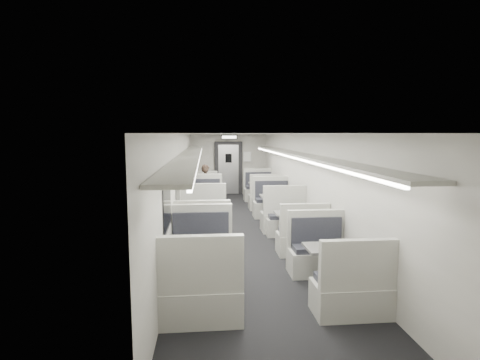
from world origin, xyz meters
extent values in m
cube|color=black|center=(0.00, 0.00, -0.06)|extent=(3.00, 12.00, 0.12)
cube|color=white|center=(0.00, 0.00, 2.46)|extent=(3.00, 12.00, 0.12)
cube|color=beige|center=(0.00, 6.06, 1.20)|extent=(3.00, 0.12, 2.40)
cube|color=beige|center=(0.00, -6.06, 1.20)|extent=(3.00, 0.12, 2.40)
cube|color=beige|center=(-1.56, 0.00, 1.20)|extent=(0.12, 12.00, 2.40)
cube|color=beige|center=(1.56, 0.00, 1.20)|extent=(0.12, 12.00, 2.40)
cube|color=#ABABA1|center=(-1.00, 2.56, 0.22)|extent=(1.01, 0.56, 0.43)
cube|color=black|center=(-1.00, 2.59, 0.48)|extent=(0.90, 0.45, 0.10)
cube|color=#ABABA1|center=(-1.00, 2.35, 0.77)|extent=(1.01, 0.11, 0.67)
cube|color=#ABABA1|center=(-1.00, 4.05, 0.22)|extent=(1.01, 0.56, 0.43)
cube|color=black|center=(-1.00, 4.02, 0.48)|extent=(0.90, 0.45, 0.10)
cube|color=#ABABA1|center=(-1.00, 4.26, 0.77)|extent=(1.01, 0.11, 0.67)
cylinder|color=silver|center=(-1.00, 3.31, 0.33)|extent=(0.10, 0.10, 0.66)
cylinder|color=silver|center=(-1.00, 3.31, 0.01)|extent=(0.34, 0.34, 0.03)
cube|color=slate|center=(-1.00, 3.31, 0.70)|extent=(0.84, 0.57, 0.04)
cube|color=#ABABA1|center=(-1.00, 0.17, 0.24)|extent=(1.14, 0.63, 0.48)
cube|color=black|center=(-1.00, 0.20, 0.54)|extent=(1.01, 0.50, 0.11)
cube|color=#ABABA1|center=(-1.00, -0.06, 0.86)|extent=(1.14, 0.13, 0.75)
cube|color=#ABABA1|center=(-1.00, 1.85, 0.24)|extent=(1.14, 0.63, 0.48)
cube|color=black|center=(-1.00, 1.81, 0.54)|extent=(1.01, 0.50, 0.11)
cube|color=#ABABA1|center=(-1.00, 2.08, 0.86)|extent=(1.14, 0.13, 0.75)
cylinder|color=silver|center=(-1.00, 1.01, 0.37)|extent=(0.11, 0.11, 0.74)
cylinder|color=silver|center=(-1.00, 1.01, 0.02)|extent=(0.39, 0.39, 0.03)
cube|color=slate|center=(-1.00, 1.01, 0.78)|extent=(0.95, 0.64, 0.04)
cube|color=#ABABA1|center=(-1.00, -1.79, 0.23)|extent=(1.09, 0.60, 0.46)
cube|color=black|center=(-1.00, -1.75, 0.51)|extent=(0.96, 0.48, 0.10)
cube|color=#ABABA1|center=(-1.00, -2.01, 0.82)|extent=(1.09, 0.12, 0.72)
cube|color=#ABABA1|center=(-1.00, -0.19, 0.23)|extent=(1.09, 0.60, 0.46)
cube|color=black|center=(-1.00, -0.22, 0.51)|extent=(0.96, 0.48, 0.10)
cube|color=#ABABA1|center=(-1.00, 0.03, 0.82)|extent=(1.09, 0.12, 0.72)
cylinder|color=silver|center=(-1.00, -0.99, 0.35)|extent=(0.10, 0.10, 0.71)
cylinder|color=silver|center=(-1.00, -0.99, 0.02)|extent=(0.37, 0.37, 0.03)
cube|color=slate|center=(-1.00, -0.99, 0.75)|extent=(0.90, 0.61, 0.04)
cube|color=#ABABA1|center=(-1.00, -4.22, 0.23)|extent=(1.09, 0.61, 0.46)
cube|color=black|center=(-1.00, -4.19, 0.51)|extent=(0.97, 0.48, 0.10)
cube|color=#ABABA1|center=(-1.00, -4.44, 0.82)|extent=(1.09, 0.12, 0.72)
cube|color=#ABABA1|center=(-1.00, -2.62, 0.23)|extent=(1.09, 0.61, 0.46)
cube|color=black|center=(-1.00, -2.65, 0.51)|extent=(0.97, 0.48, 0.10)
cube|color=#ABABA1|center=(-1.00, -2.40, 0.82)|extent=(1.09, 0.12, 0.72)
cylinder|color=silver|center=(-1.00, -3.42, 0.35)|extent=(0.10, 0.10, 0.71)
cylinder|color=silver|center=(-1.00, -3.42, 0.02)|extent=(0.37, 0.37, 0.03)
cube|color=slate|center=(-1.00, -3.42, 0.75)|extent=(0.90, 0.62, 0.04)
cube|color=#ABABA1|center=(1.00, 2.85, 0.22)|extent=(1.06, 0.59, 0.45)
cube|color=black|center=(1.00, 2.88, 0.50)|extent=(0.94, 0.47, 0.10)
cube|color=#ABABA1|center=(1.00, 2.64, 0.80)|extent=(1.06, 0.12, 0.70)
cube|color=#ABABA1|center=(1.00, 4.41, 0.22)|extent=(1.06, 0.59, 0.45)
cube|color=black|center=(1.00, 4.38, 0.50)|extent=(0.94, 0.47, 0.10)
cube|color=#ABABA1|center=(1.00, 4.63, 0.80)|extent=(1.06, 0.12, 0.70)
cylinder|color=silver|center=(1.00, 3.63, 0.34)|extent=(0.10, 0.10, 0.69)
cylinder|color=silver|center=(1.00, 3.63, 0.01)|extent=(0.36, 0.36, 0.03)
cube|color=slate|center=(1.00, 3.63, 0.73)|extent=(0.88, 0.60, 0.04)
cube|color=#ABABA1|center=(1.00, 0.10, 0.23)|extent=(1.08, 0.60, 0.46)
cube|color=black|center=(1.00, 0.13, 0.51)|extent=(0.96, 0.48, 0.10)
cube|color=#ABABA1|center=(1.00, -0.12, 0.81)|extent=(1.08, 0.12, 0.71)
cube|color=#ABABA1|center=(1.00, 1.69, 0.23)|extent=(1.08, 0.60, 0.46)
cube|color=black|center=(1.00, 1.66, 0.51)|extent=(0.96, 0.48, 0.10)
cube|color=#ABABA1|center=(1.00, 1.91, 0.81)|extent=(1.08, 0.12, 0.71)
cylinder|color=silver|center=(1.00, 0.89, 0.35)|extent=(0.10, 0.10, 0.70)
cylinder|color=silver|center=(1.00, 0.89, 0.02)|extent=(0.37, 0.37, 0.03)
cube|color=slate|center=(1.00, 0.89, 0.74)|extent=(0.90, 0.61, 0.04)
cube|color=#ABABA1|center=(1.00, -1.69, 0.21)|extent=(0.98, 0.54, 0.41)
cube|color=black|center=(1.00, -1.66, 0.46)|extent=(0.87, 0.43, 0.09)
cube|color=#ABABA1|center=(1.00, -1.89, 0.74)|extent=(0.98, 0.11, 0.65)
cube|color=#ABABA1|center=(1.00, -0.25, 0.21)|extent=(0.98, 0.54, 0.41)
cube|color=black|center=(1.00, -0.28, 0.46)|extent=(0.87, 0.43, 0.09)
cube|color=#ABABA1|center=(1.00, -0.05, 0.74)|extent=(0.98, 0.11, 0.65)
cylinder|color=silver|center=(1.00, -0.97, 0.32)|extent=(0.09, 0.09, 0.64)
cylinder|color=silver|center=(1.00, -0.97, 0.01)|extent=(0.33, 0.33, 0.03)
cube|color=slate|center=(1.00, -0.97, 0.67)|extent=(0.81, 0.55, 0.04)
cube|color=#ABABA1|center=(1.00, -4.25, 0.21)|extent=(0.99, 0.55, 0.42)
cube|color=black|center=(1.00, -4.22, 0.47)|extent=(0.88, 0.44, 0.09)
cube|color=#ABABA1|center=(1.00, -4.45, 0.75)|extent=(0.99, 0.11, 0.66)
cube|color=#ABABA1|center=(1.00, -2.79, 0.21)|extent=(0.99, 0.55, 0.42)
cube|color=black|center=(1.00, -2.81, 0.47)|extent=(0.88, 0.44, 0.09)
cube|color=#ABABA1|center=(1.00, -2.58, 0.75)|extent=(0.99, 0.11, 0.66)
cylinder|color=silver|center=(1.00, -3.52, 0.32)|extent=(0.09, 0.09, 0.65)
cylinder|color=silver|center=(1.00, -3.52, 0.01)|extent=(0.34, 0.34, 0.03)
cube|color=slate|center=(1.00, -3.52, 0.69)|extent=(0.83, 0.56, 0.04)
imported|color=black|center=(-0.91, 2.81, 0.73)|extent=(0.55, 0.38, 1.46)
cube|color=black|center=(-1.49, 3.40, 1.35)|extent=(0.02, 1.18, 0.84)
cube|color=black|center=(-1.49, 1.20, 1.35)|extent=(0.02, 1.18, 0.84)
cube|color=black|center=(-1.49, -1.00, 1.35)|extent=(0.02, 1.18, 0.84)
cube|color=black|center=(-1.49, -3.20, 1.35)|extent=(0.02, 1.18, 0.84)
cube|color=#ABABA1|center=(-1.26, -0.30, 1.92)|extent=(0.46, 10.40, 0.05)
cube|color=white|center=(-1.06, -0.30, 1.87)|extent=(0.05, 10.20, 0.04)
cube|color=#ABABA1|center=(1.26, -0.30, 1.92)|extent=(0.46, 10.40, 0.05)
cube|color=white|center=(1.06, -0.30, 1.87)|extent=(0.05, 10.20, 0.04)
cube|color=black|center=(0.00, 5.94, 1.05)|extent=(1.10, 0.10, 2.10)
cube|color=silver|center=(0.00, 5.91, 1.00)|extent=(0.80, 0.05, 1.95)
cube|color=black|center=(0.00, 5.87, 1.45)|extent=(0.25, 0.02, 0.35)
cube|color=black|center=(0.00, 5.45, 2.28)|extent=(0.62, 0.10, 0.16)
cube|color=white|center=(0.00, 5.39, 2.28)|extent=(0.54, 0.02, 0.10)
cube|color=white|center=(0.75, 5.92, 1.50)|extent=(0.32, 0.02, 0.40)
camera|label=1|loc=(-0.91, -8.85, 2.39)|focal=28.00mm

